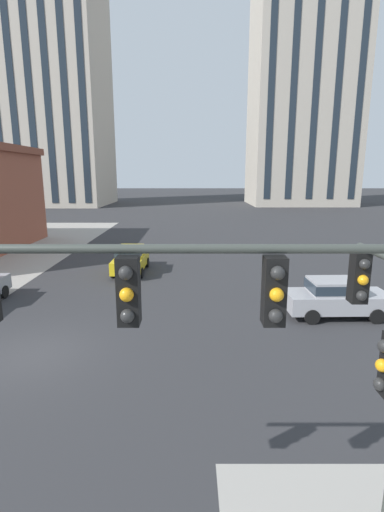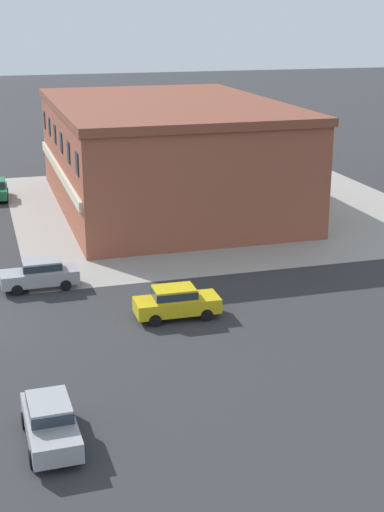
% 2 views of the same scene
% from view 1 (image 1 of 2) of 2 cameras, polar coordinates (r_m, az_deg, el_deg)
% --- Properties ---
extents(ground_plane, '(320.00, 320.00, 0.00)m').
position_cam_1_polar(ground_plane, '(14.43, -22.85, -13.69)').
color(ground_plane, '#2D2D30').
extents(traffic_signal_main, '(6.88, 2.09, 5.71)m').
position_cam_1_polar(traffic_signal_main, '(5.45, 14.72, -12.92)').
color(traffic_signal_main, '#383D38').
rests_on(traffic_signal_main, ground).
extents(car_main_northbound_far, '(4.44, 1.98, 1.68)m').
position_cam_1_polar(car_main_northbound_far, '(17.45, 21.41, -5.80)').
color(car_main_northbound_far, '#99999E').
rests_on(car_main_northbound_far, ground).
extents(car_cross_westbound, '(1.94, 4.43, 1.68)m').
position_cam_1_polar(car_cross_westbound, '(23.86, -9.16, -0.34)').
color(car_cross_westbound, gold).
rests_on(car_cross_westbound, ground).
extents(residential_tower_skyline_left, '(18.58, 19.53, 51.99)m').
position_cam_1_polar(residential_tower_skyline_left, '(84.98, -19.94, 25.24)').
color(residential_tower_skyline_left, '#B2A899').
rests_on(residential_tower_skyline_left, ground).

